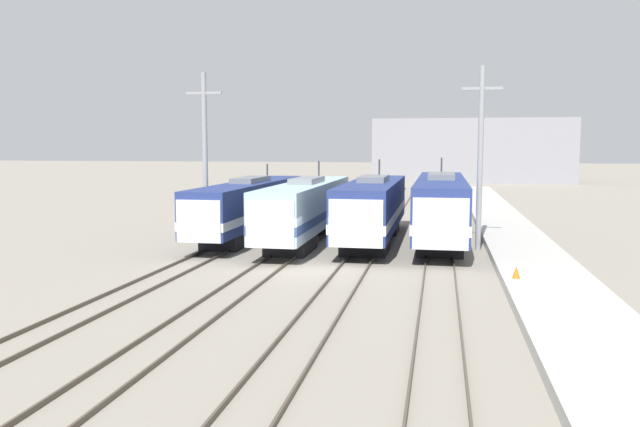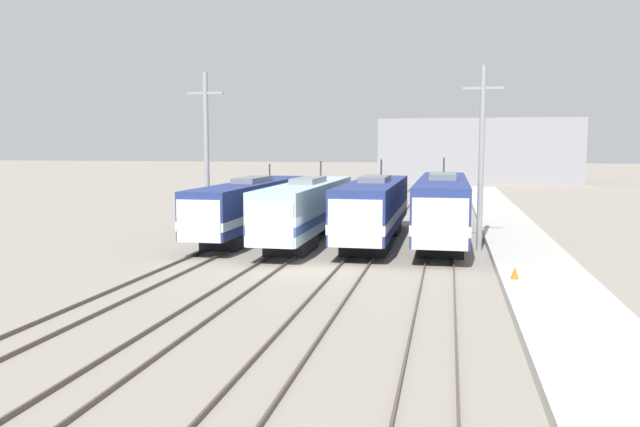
{
  "view_description": "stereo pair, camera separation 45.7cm",
  "coord_description": "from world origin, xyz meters",
  "views": [
    {
      "loc": [
        6.31,
        -30.17,
        6.14
      ],
      "look_at": [
        -0.13,
        3.09,
        2.44
      ],
      "focal_mm": 35.0,
      "sensor_mm": 36.0,
      "label": 1
    },
    {
      "loc": [
        6.76,
        -30.08,
        6.14
      ],
      "look_at": [
        -0.13,
        3.09,
        2.44
      ],
      "focal_mm": 35.0,
      "sensor_mm": 36.0,
      "label": 2
    }
  ],
  "objects": [
    {
      "name": "platform",
      "position": [
        11.04,
        0.0,
        0.22
      ],
      "size": [
        4.0,
        120.0,
        0.44
      ],
      "color": "#B7B5AD",
      "rests_on": "ground_plane"
    },
    {
      "name": "rail_pair_far_right",
      "position": [
        6.36,
        0.0,
        0.07
      ],
      "size": [
        1.51,
        120.0,
        0.15
      ],
      "color": "#4C4238",
      "rests_on": "ground_plane"
    },
    {
      "name": "ground_plane",
      "position": [
        0.0,
        0.0,
        0.0
      ],
      "size": [
        400.0,
        400.0,
        0.0
      ],
      "primitive_type": "plane",
      "color": "gray"
    },
    {
      "name": "catenary_tower_right",
      "position": [
        8.55,
        7.26,
        5.56
      ],
      "size": [
        2.32,
        0.32,
        10.69
      ],
      "color": "gray",
      "rests_on": "ground_plane"
    },
    {
      "name": "rail_pair_far_left",
      "position": [
        -6.36,
        0.0,
        0.07
      ],
      "size": [
        1.51,
        120.0,
        0.15
      ],
      "color": "#4C4238",
      "rests_on": "ground_plane"
    },
    {
      "name": "rail_pair_center_left",
      "position": [
        -2.12,
        0.0,
        0.07
      ],
      "size": [
        1.51,
        120.0,
        0.15
      ],
      "color": "#4C4238",
      "rests_on": "ground_plane"
    },
    {
      "name": "locomotive_far_right",
      "position": [
        6.36,
        10.31,
        2.25
      ],
      "size": [
        3.05,
        19.52,
        5.29
      ],
      "color": "black",
      "rests_on": "ground_plane"
    },
    {
      "name": "rail_pair_center_right",
      "position": [
        2.12,
        0.0,
        0.07
      ],
      "size": [
        1.51,
        120.0,
        0.15
      ],
      "color": "#4C4238",
      "rests_on": "ground_plane"
    },
    {
      "name": "locomotive_far_left",
      "position": [
        -6.36,
        10.01,
        2.07
      ],
      "size": [
        2.74,
        18.9,
        4.79
      ],
      "color": "black",
      "rests_on": "ground_plane"
    },
    {
      "name": "locomotive_center_right",
      "position": [
        2.12,
        8.93,
        2.17
      ],
      "size": [
        3.07,
        16.9,
        5.2
      ],
      "color": "black",
      "rests_on": "ground_plane"
    },
    {
      "name": "catenary_tower_left",
      "position": [
        -8.34,
        7.26,
        5.56
      ],
      "size": [
        2.32,
        0.32,
        10.69
      ],
      "color": "gray",
      "rests_on": "ground_plane"
    },
    {
      "name": "traffic_cone",
      "position": [
        9.6,
        -2.59,
        0.7
      ],
      "size": [
        0.34,
        0.34,
        0.53
      ],
      "color": "orange",
      "rests_on": "platform"
    },
    {
      "name": "depot_building",
      "position": [
        11.34,
        80.8,
        5.3
      ],
      "size": [
        32.8,
        13.23,
        10.61
      ],
      "color": "gray",
      "rests_on": "ground_plane"
    },
    {
      "name": "locomotive_center_left",
      "position": [
        -2.12,
        8.46,
        2.12
      ],
      "size": [
        2.79,
        17.97,
        5.06
      ],
      "color": "#232326",
      "rests_on": "ground_plane"
    }
  ]
}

